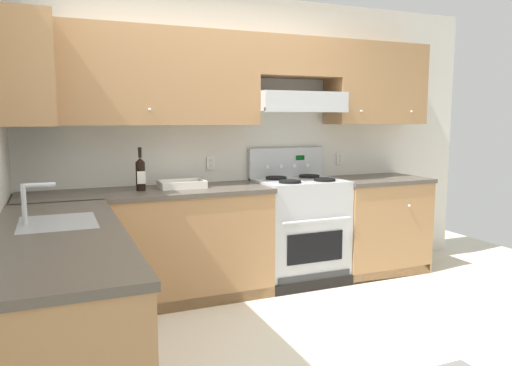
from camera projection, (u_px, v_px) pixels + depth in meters
name	position (u px, v px, depth m)	size (l,w,h in m)	color
ground_plane	(281.00, 356.00, 3.04)	(7.04, 7.04, 0.00)	beige
wall_back	(249.00, 118.00, 4.39)	(4.68, 0.57, 2.55)	silver
counter_back_run	(231.00, 239.00, 4.16)	(3.60, 0.65, 0.91)	#A87A4C
counter_left_run	(63.00, 317.00, 2.50)	(0.63, 1.91, 1.13)	#A87A4C
stove	(299.00, 229.00, 4.42)	(0.76, 0.62, 1.20)	#B7BABC
wine_bottle	(140.00, 173.00, 3.81)	(0.07, 0.08, 0.34)	black
bowl	(182.00, 185.00, 3.99)	(0.37, 0.25, 0.06)	white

